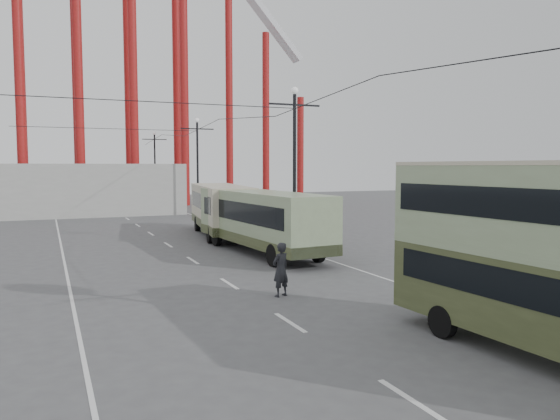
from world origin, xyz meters
name	(u,v)px	position (x,y,z in m)	size (l,w,h in m)	color
ground	(394,361)	(0.00, 0.00, 0.00)	(160.00, 160.00, 0.00)	#4B4B4E
road_markings	(179,250)	(-0.86, 19.70, 0.01)	(12.52, 120.00, 0.01)	silver
lamp_post_mid	(294,168)	(5.60, 18.00, 4.68)	(3.20, 0.44, 9.32)	black
lamp_post_far	(198,167)	(5.60, 40.00, 4.68)	(3.20, 0.44, 9.32)	black
lamp_post_distant	(155,167)	(5.60, 62.00, 4.68)	(3.20, 0.44, 9.32)	black
roller_coaster	(89,8)	(-2.49, 56.89, 22.92)	(52.95, 5.00, 55.48)	maroon
fairground_shed	(65,189)	(-6.00, 47.00, 2.50)	(22.00, 10.00, 5.00)	#9D9D98
double_decker_bus	(553,250)	(3.48, -1.49, 2.74)	(2.86, 9.24, 4.90)	#363D21
single_decker_green	(261,218)	(3.07, 16.93, 1.91)	(3.60, 12.15, 3.39)	gray
single_decker_cream	(221,207)	(3.27, 24.98, 1.95)	(4.30, 11.40, 3.46)	#B9B095
pedestrian	(281,270)	(0.07, 7.21, 1.00)	(0.73, 0.48, 1.99)	black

